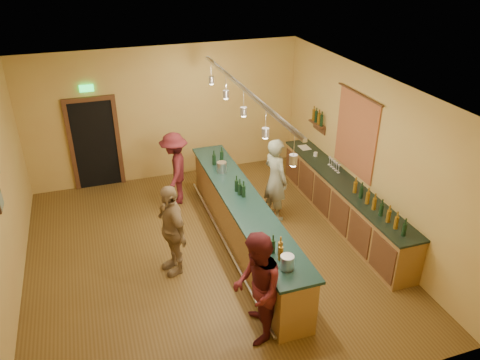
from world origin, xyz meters
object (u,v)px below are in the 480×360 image
object	(u,v)px
bartender	(276,180)
customer_c	(175,169)
tasting_bar	(243,220)
customer_b	(172,229)
customer_a	(257,289)
back_counter	(343,201)
bar_stool	(275,190)

from	to	relation	value
bartender	customer_c	world-z (taller)	bartender
tasting_bar	bartender	distance (m)	1.31
customer_b	customer_a	bearing A→B (deg)	10.94
back_counter	customer_c	distance (m)	3.66
customer_b	customer_c	distance (m)	2.44
customer_b	back_counter	bearing A→B (deg)	84.16
bar_stool	tasting_bar	bearing A→B (deg)	-137.54
tasting_bar	customer_b	size ratio (longest dim) A/B	2.98
bartender	customer_c	xyz separation A→B (m)	(-1.84, 1.30, -0.07)
customer_a	customer_b	world-z (taller)	customer_a
tasting_bar	customer_c	size ratio (longest dim) A/B	3.09
customer_a	customer_c	distance (m)	4.32
customer_c	bar_stool	distance (m)	2.24
bar_stool	customer_c	bearing A→B (deg)	148.87
bar_stool	back_counter	bearing A→B (deg)	-33.33
tasting_bar	bartender	bearing A→B (deg)	39.41
back_counter	bar_stool	distance (m)	1.42
tasting_bar	bar_stool	xyz separation A→B (m)	(1.05, 0.96, -0.05)
tasting_bar	customer_a	size ratio (longest dim) A/B	2.87
tasting_bar	bar_stool	bearing A→B (deg)	42.46
back_counter	customer_c	bearing A→B (deg)	148.01
back_counter	tasting_bar	bearing A→B (deg)	-175.38
back_counter	tasting_bar	xyz separation A→B (m)	(-2.24, -0.18, 0.12)
customer_c	bar_stool	size ratio (longest dim) A/B	2.36
tasting_bar	customer_c	xyz separation A→B (m)	(-0.85, 2.11, 0.22)
bartender	customer_a	bearing A→B (deg)	137.30
customer_a	bar_stool	xyz separation A→B (m)	(1.60, 3.16, -0.33)
bartender	customer_b	world-z (taller)	bartender
tasting_bar	bar_stool	distance (m)	1.43
back_counter	customer_c	size ratio (longest dim) A/B	2.76
tasting_bar	customer_b	world-z (taller)	customer_b
customer_a	bar_stool	distance (m)	3.56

